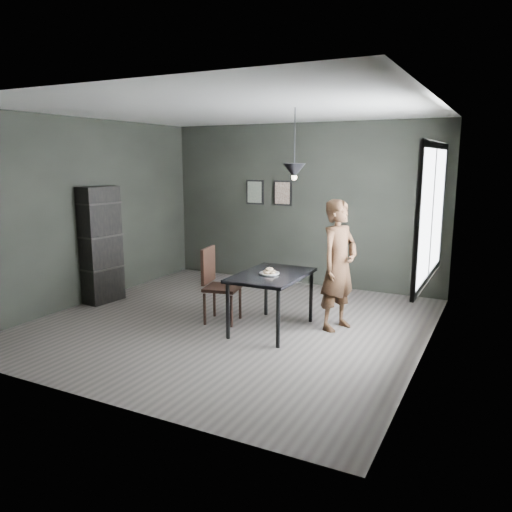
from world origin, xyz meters
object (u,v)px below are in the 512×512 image
at_px(wood_chair, 216,280).
at_px(shelf_unit, 101,245).
at_px(pendant_lamp, 294,171).
at_px(cafe_table, 272,280).
at_px(white_plate, 269,274).
at_px(woman, 339,265).

height_order(wood_chair, shelf_unit, shelf_unit).
relative_size(wood_chair, pendant_lamp, 1.18).
distance_m(wood_chair, shelf_unit, 2.12).
height_order(cafe_table, pendant_lamp, pendant_lamp).
height_order(cafe_table, wood_chair, wood_chair).
xyz_separation_m(white_plate, pendant_lamp, (0.26, 0.15, 1.29)).
bearing_deg(woman, shelf_unit, 116.68).
xyz_separation_m(white_plate, woman, (0.75, 0.49, 0.09)).
bearing_deg(shelf_unit, wood_chair, 5.25).
relative_size(cafe_table, pendant_lamp, 1.39).
bearing_deg(woman, white_plate, 143.34).
xyz_separation_m(woman, shelf_unit, (-3.66, -0.43, 0.05)).
relative_size(white_plate, woman, 0.14).
height_order(woman, wood_chair, woman).
height_order(wood_chair, pendant_lamp, pendant_lamp).
bearing_deg(cafe_table, woman, 31.21).
height_order(cafe_table, white_plate, white_plate).
bearing_deg(shelf_unit, woman, 13.05).
height_order(white_plate, woman, woman).
height_order(white_plate, wood_chair, wood_chair).
bearing_deg(shelf_unit, white_plate, 5.07).
bearing_deg(cafe_table, pendant_lamp, 21.80).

